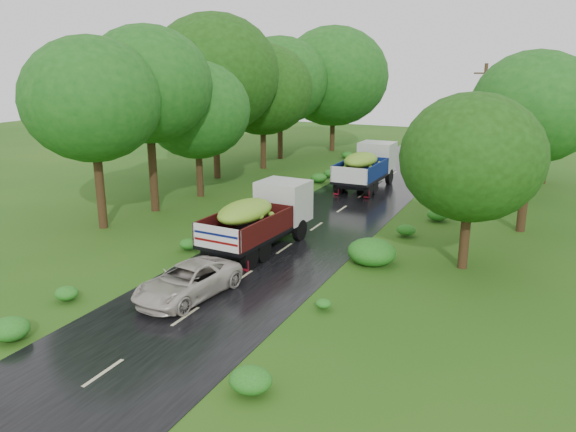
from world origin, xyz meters
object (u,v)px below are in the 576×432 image
Objects in this scene: truck_near at (262,215)px; car at (188,281)px; truck_far at (368,164)px; utility_pole at (481,127)px.

car is at bearing -84.80° from truck_near.
truck_far is 20.90m from car.
utility_pole is (6.96, 2.28, 2.67)m from truck_far.
truck_far reaches higher than car.
truck_near is at bearing -91.17° from truck_far.
truck_far is 0.83× the size of utility_pole.
truck_near is 14.55m from truck_far.
truck_near is 0.99× the size of truck_far.
utility_pole reaches higher than truck_far.
car is 24.58m from utility_pole.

